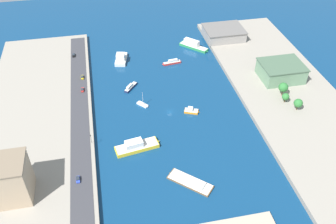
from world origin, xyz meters
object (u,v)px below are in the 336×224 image
(sailboat_small_white, at_px, (142,104))
(pickup_red, at_px, (83,90))
(barge_flat_brown, at_px, (191,182))
(traffic_light_waterfront, at_px, (91,138))
(apartment_midrise_tan, at_px, (13,179))
(tugboat_red, at_px, (172,62))
(water_taxi_orange, at_px, (191,111))
(terminal_long_green, at_px, (281,71))
(ferry_white_commuter, at_px, (121,58))
(taxi_yellow_cab, at_px, (82,77))
(suv_black, at_px, (74,55))
(ferry_yellow_fast, at_px, (136,146))
(carpark_squat_concrete, at_px, (224,33))
(ferry_green_doubledeck, at_px, (193,45))
(hatchback_blue, at_px, (78,179))
(patrol_launch_navy, at_px, (131,87))

(sailboat_small_white, bearing_deg, pickup_red, -28.19)
(barge_flat_brown, distance_m, traffic_light_waterfront, 65.91)
(sailboat_small_white, xyz_separation_m, apartment_midrise_tan, (74.97, 65.66, 14.23))
(tugboat_red, bearing_deg, water_taxi_orange, 89.85)
(barge_flat_brown, height_order, terminal_long_green, terminal_long_green)
(ferry_white_commuter, bearing_deg, taxi_yellow_cab, 37.17)
(tugboat_red, bearing_deg, suv_black, -16.41)
(ferry_yellow_fast, distance_m, carpark_squat_concrete, 152.76)
(ferry_green_doubledeck, bearing_deg, taxi_yellow_cab, 19.48)
(pickup_red, relative_size, suv_black, 0.99)
(terminal_long_green, relative_size, suv_black, 6.04)
(ferry_white_commuter, height_order, suv_black, ferry_white_commuter)
(sailboat_small_white, height_order, barge_flat_brown, sailboat_small_white)
(terminal_long_green, distance_m, taxi_yellow_cab, 148.75)
(ferry_green_doubledeck, height_order, apartment_midrise_tan, apartment_midrise_tan)
(ferry_green_doubledeck, height_order, carpark_squat_concrete, carpark_squat_concrete)
(ferry_white_commuter, height_order, water_taxi_orange, ferry_white_commuter)
(ferry_yellow_fast, bearing_deg, sailboat_small_white, -103.34)
(suv_black, bearing_deg, tugboat_red, 163.59)
(ferry_white_commuter, bearing_deg, ferry_green_doubledeck, -171.38)
(water_taxi_orange, distance_m, tugboat_red, 63.41)
(water_taxi_orange, bearing_deg, carpark_squat_concrete, -119.81)
(suv_black, bearing_deg, sailboat_small_white, 122.62)
(taxi_yellow_cab, bearing_deg, sailboat_small_white, 136.61)
(pickup_red, height_order, hatchback_blue, hatchback_blue)
(pickup_red, relative_size, taxi_yellow_cab, 0.99)
(traffic_light_waterfront, bearing_deg, suv_black, -84.47)
(ferry_yellow_fast, bearing_deg, patrol_launch_navy, -93.88)
(sailboat_small_white, height_order, tugboat_red, sailboat_small_white)
(ferry_white_commuter, distance_m, tugboat_red, 41.87)
(terminal_long_green, xyz_separation_m, pickup_red, (145.90, -12.87, -5.17))
(terminal_long_green, height_order, suv_black, terminal_long_green)
(water_taxi_orange, distance_m, pickup_red, 79.90)
(patrol_launch_navy, bearing_deg, tugboat_red, -143.30)
(hatchback_blue, bearing_deg, suv_black, -89.22)
(ferry_green_doubledeck, height_order, hatchback_blue, ferry_green_doubledeck)
(patrol_launch_navy, relative_size, pickup_red, 2.56)
(patrol_launch_navy, height_order, water_taxi_orange, patrol_launch_navy)
(barge_flat_brown, height_order, traffic_light_waterfront, traffic_light_waterfront)
(tugboat_red, distance_m, taxi_yellow_cab, 72.49)
(ferry_yellow_fast, relative_size, tugboat_red, 1.78)
(suv_black, distance_m, taxi_yellow_cab, 34.95)
(ferry_white_commuter, relative_size, traffic_light_waterfront, 3.32)
(ferry_green_doubledeck, xyz_separation_m, hatchback_blue, (99.05, 133.69, 1.36))
(ferry_white_commuter, distance_m, pickup_red, 51.23)
(patrol_launch_navy, distance_m, water_taxi_orange, 51.40)
(hatchback_blue, bearing_deg, sailboat_small_white, -125.44)
(patrol_launch_navy, height_order, ferry_green_doubledeck, ferry_green_doubledeck)
(terminal_long_green, height_order, taxi_yellow_cab, terminal_long_green)
(apartment_midrise_tan, height_order, pickup_red, apartment_midrise_tan)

